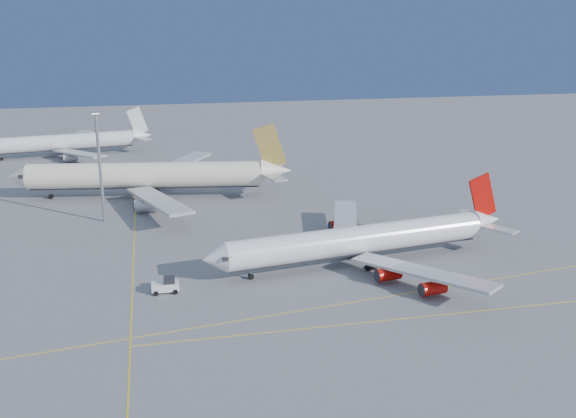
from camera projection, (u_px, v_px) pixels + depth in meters
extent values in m
plane|color=slate|center=(371.00, 283.00, 109.78)|extent=(500.00, 500.00, 0.00)
cube|color=yellow|center=(433.00, 316.00, 97.68)|extent=(90.00, 0.18, 0.02)
cube|color=yellow|center=(383.00, 297.00, 104.16)|extent=(118.86, 16.88, 0.02)
cube|color=yellow|center=(134.00, 242.00, 129.72)|extent=(0.18, 140.00, 0.02)
cylinder|color=white|center=(358.00, 240.00, 117.14)|extent=(50.44, 12.65, 5.20)
cone|color=white|center=(214.00, 259.00, 107.89)|extent=(4.77, 5.75, 5.20)
cone|color=white|center=(486.00, 220.00, 126.64)|extent=(6.95, 5.82, 4.94)
cube|color=black|center=(223.00, 254.00, 108.32)|extent=(2.16, 5.10, 0.63)
cube|color=#B7B7BC|center=(422.00, 272.00, 106.06)|extent=(18.57, 24.03, 0.49)
cube|color=#B7B7BC|center=(345.00, 222.00, 132.15)|extent=(12.19, 26.20, 0.49)
cube|color=#B50C07|center=(483.00, 197.00, 124.75)|extent=(6.88, 1.43, 9.49)
cylinder|color=gray|center=(251.00, 271.00, 111.01)|extent=(0.22, 0.22, 2.06)
cylinder|color=black|center=(251.00, 276.00, 111.30)|extent=(1.07, 0.77, 0.99)
cylinder|color=gray|center=(371.00, 262.00, 115.05)|extent=(0.29, 0.29, 2.06)
cylinder|color=black|center=(371.00, 267.00, 115.34)|extent=(1.10, 0.95, 0.99)
cylinder|color=gray|center=(353.00, 249.00, 121.64)|extent=(0.29, 0.29, 2.06)
cylinder|color=black|center=(353.00, 254.00, 121.93)|extent=(1.10, 0.95, 0.99)
cylinder|color=#B50C07|center=(388.00, 274.00, 109.49)|extent=(4.59, 2.86, 2.24)
cylinder|color=#B50C07|center=(433.00, 288.00, 103.80)|extent=(4.59, 2.86, 2.24)
cylinder|color=#B50C07|center=(339.00, 239.00, 127.20)|extent=(4.59, 2.86, 2.24)
cylinder|color=#B50C07|center=(340.00, 225.00, 135.49)|extent=(4.59, 2.86, 2.24)
cylinder|color=silver|center=(146.00, 175.00, 161.00)|extent=(58.39, 15.09, 6.37)
cone|color=silver|center=(17.00, 177.00, 159.12)|extent=(5.93, 7.06, 6.37)
cone|color=silver|center=(276.00, 171.00, 162.77)|extent=(8.65, 7.16, 6.05)
cube|color=black|center=(26.00, 174.00, 159.05)|extent=(2.68, 6.25, 0.78)
cube|color=#B7B7BC|center=(159.00, 200.00, 145.03)|extent=(14.79, 31.58, 0.61)
cube|color=#B7B7BC|center=(175.00, 166.00, 178.61)|extent=(22.54, 28.99, 0.61)
cube|color=#A7833E|center=(270.00, 147.00, 160.90)|extent=(8.57, 1.80, 11.82)
cylinder|color=gray|center=(51.00, 191.00, 160.67)|extent=(0.27, 0.27, 2.57)
cylinder|color=black|center=(51.00, 196.00, 161.04)|extent=(1.33, 0.96, 1.23)
cylinder|color=gray|center=(148.00, 195.00, 157.83)|extent=(0.36, 0.36, 2.57)
cylinder|color=black|center=(149.00, 200.00, 158.20)|extent=(1.37, 1.18, 1.23)
cylinder|color=gray|center=(154.00, 185.00, 166.49)|extent=(0.36, 0.36, 2.57)
cylinder|color=black|center=(154.00, 190.00, 166.86)|extent=(1.37, 1.18, 1.23)
cylinder|color=#B7B7BC|center=(147.00, 206.00, 148.42)|extent=(5.72, 3.57, 2.79)
cylinder|color=#B7B7BC|center=(162.00, 176.00, 176.02)|extent=(5.72, 3.57, 2.79)
cylinder|color=white|center=(62.00, 142.00, 209.87)|extent=(45.94, 12.30, 5.12)
cone|color=white|center=(142.00, 135.00, 218.83)|extent=(7.09, 5.82, 4.86)
cube|color=#B7B7BC|center=(79.00, 153.00, 199.35)|extent=(18.05, 22.90, 0.50)
cube|color=#B7B7BC|center=(73.00, 138.00, 224.12)|extent=(11.67, 24.99, 0.50)
cube|color=silver|center=(137.00, 121.00, 216.90)|extent=(7.01, 1.52, 9.67)
cylinder|color=gray|center=(1.00, 156.00, 204.20)|extent=(0.22, 0.22, 2.10)
cylinder|color=black|center=(2.00, 159.00, 204.50)|extent=(1.09, 0.79, 1.01)
cylinder|color=gray|center=(67.00, 153.00, 207.81)|extent=(0.29, 0.29, 2.10)
cylinder|color=black|center=(67.00, 157.00, 208.11)|extent=(1.12, 0.97, 1.01)
cylinder|color=gray|center=(65.00, 149.00, 214.34)|extent=(0.29, 0.29, 2.10)
cylinder|color=black|center=(66.00, 152.00, 214.64)|extent=(1.12, 0.97, 1.01)
cylinder|color=#B7B7BC|center=(70.00, 158.00, 201.14)|extent=(4.70, 2.95, 2.29)
cylinder|color=#B7B7BC|center=(66.00, 145.00, 221.50)|extent=(4.70, 2.95, 2.29)
cube|color=white|center=(165.00, 286.00, 105.87)|extent=(4.49, 2.26, 1.35)
cube|color=black|center=(169.00, 280.00, 105.71)|extent=(1.80, 1.91, 1.01)
cylinder|color=black|center=(156.00, 293.00, 104.63)|extent=(0.79, 0.40, 0.78)
cylinder|color=black|center=(156.00, 288.00, 106.83)|extent=(0.79, 0.40, 0.78)
cylinder|color=black|center=(175.00, 292.00, 105.25)|extent=(0.79, 0.40, 0.78)
cylinder|color=black|center=(175.00, 286.00, 107.46)|extent=(0.79, 0.40, 0.78)
cylinder|color=gray|center=(100.00, 168.00, 139.76)|extent=(0.68, 0.68, 24.34)
cube|color=gray|center=(95.00, 111.00, 136.23)|extent=(2.14, 2.14, 0.49)
cube|color=white|center=(95.00, 113.00, 136.34)|extent=(1.56, 1.56, 0.24)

